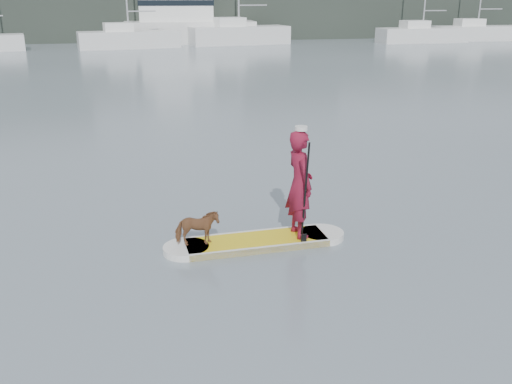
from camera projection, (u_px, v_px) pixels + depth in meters
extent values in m
plane|color=slate|center=(57.00, 357.00, 7.01)|extent=(140.00, 140.00, 0.00)
cube|color=yellow|center=(256.00, 242.00, 10.14)|extent=(2.53, 0.90, 0.12)
cylinder|color=silver|center=(186.00, 249.00, 9.84)|extent=(0.80, 0.80, 0.12)
cylinder|color=silver|center=(322.00, 235.00, 10.44)|extent=(0.80, 0.80, 0.12)
cube|color=silver|center=(251.00, 234.00, 10.48)|extent=(2.50, 0.16, 0.12)
cube|color=silver|center=(261.00, 250.00, 9.80)|extent=(2.50, 0.16, 0.12)
imported|color=maroon|center=(300.00, 184.00, 10.00)|extent=(0.54, 0.75, 1.92)
cylinder|color=silver|center=(301.00, 128.00, 9.67)|extent=(0.22, 0.22, 0.07)
imported|color=brown|center=(197.00, 228.00, 9.77)|extent=(0.75, 0.35, 0.63)
cylinder|color=black|center=(305.00, 194.00, 9.72)|extent=(0.05, 0.30, 1.89)
cube|color=black|center=(304.00, 242.00, 10.02)|extent=(0.10, 0.02, 0.32)
cube|color=silver|center=(129.00, 40.00, 47.61)|extent=(8.53, 3.72, 1.37)
cube|color=white|center=(118.00, 27.00, 47.00)|extent=(2.54, 2.10, 0.69)
cylinder|color=#B7B7BC|center=(142.00, 11.00, 47.26)|extent=(2.35, 0.44, 0.10)
cube|color=silver|center=(239.00, 35.00, 51.33)|extent=(9.30, 4.32, 1.57)
cube|color=white|center=(229.00, 22.00, 50.63)|extent=(2.80, 2.42, 0.78)
cylinder|color=#B7B7BC|center=(253.00, 5.00, 50.95)|extent=(2.67, 0.55, 0.11)
cube|color=silver|center=(422.00, 35.00, 53.24)|extent=(8.45, 2.74, 1.33)
cube|color=white|center=(415.00, 24.00, 52.72)|extent=(2.40, 1.81, 0.67)
cylinder|color=#B7B7BC|center=(435.00, 11.00, 52.78)|extent=(2.28, 0.17, 0.10)
cube|color=silver|center=(190.00, 32.00, 52.39)|extent=(12.07, 4.34, 1.94)
cube|color=white|center=(176.00, 8.00, 51.51)|extent=(6.69, 3.30, 2.38)
cube|color=black|center=(176.00, 3.00, 51.37)|extent=(6.81, 3.38, 0.49)
cube|color=black|center=(114.00, 8.00, 54.97)|extent=(90.00, 6.00, 6.00)
cube|color=silver|center=(477.00, 33.00, 55.71)|extent=(8.95, 3.06, 1.37)
cube|color=white|center=(470.00, 22.00, 55.25)|extent=(2.57, 1.92, 0.69)
cylinder|color=#B7B7BC|center=(491.00, 9.00, 55.15)|extent=(2.35, 0.24, 0.10)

